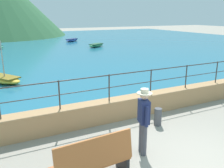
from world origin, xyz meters
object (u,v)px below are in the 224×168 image
at_px(bollard, 158,117).
at_px(boat_5, 96,45).
at_px(boat_0, 4,79).
at_px(person_walking, 144,118).
at_px(bench_main, 93,161).
at_px(boat_4, 72,40).

height_order(bollard, boat_5, bollard).
xyz_separation_m(boat_0, boat_5, (10.00, 11.22, -0.01)).
xyz_separation_m(bollard, boat_5, (5.87, 18.81, -0.03)).
relative_size(person_walking, boat_0, 0.72).
relative_size(bench_main, boat_5, 0.72).
bearing_deg(person_walking, bench_main, -160.77).
relative_size(bollard, boat_5, 0.24).
distance_m(boat_0, boat_4, 20.17).
xyz_separation_m(bollard, boat_0, (-4.13, 7.59, -0.03)).
relative_size(person_walking, bollard, 3.03).
distance_m(bollard, boat_0, 8.64).
relative_size(bollard, boat_0, 0.24).
height_order(boat_4, boat_5, same).
bearing_deg(boat_0, boat_4, 62.30).
bearing_deg(bollard, bench_main, -149.79).
height_order(bollard, boat_0, boat_0).
xyz_separation_m(person_walking, bollard, (1.37, 1.17, -0.69)).
distance_m(person_walking, boat_0, 9.22).
distance_m(bench_main, boat_5, 22.37).
xyz_separation_m(bench_main, bollard, (2.98, 1.74, -0.27)).
distance_m(person_walking, bollard, 1.93).
bearing_deg(person_walking, boat_5, 70.09).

